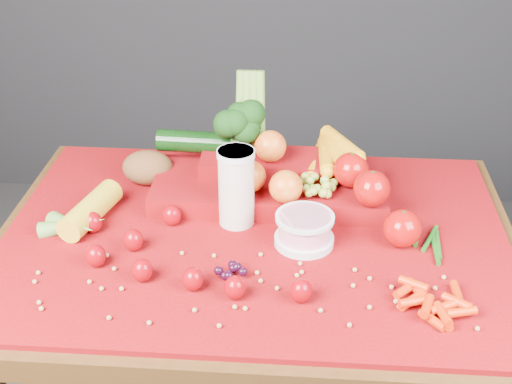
# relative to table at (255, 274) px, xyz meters

# --- Properties ---
(table) EXTENTS (1.10, 0.80, 0.75)m
(table) POSITION_rel_table_xyz_m (0.00, 0.00, 0.00)
(table) COLOR #321E0B
(table) RESTS_ON ground
(red_cloth) EXTENTS (1.05, 0.75, 0.01)m
(red_cloth) POSITION_rel_table_xyz_m (0.00, 0.00, 0.10)
(red_cloth) COLOR maroon
(red_cloth) RESTS_ON table
(milk_glass) EXTENTS (0.08, 0.08, 0.17)m
(milk_glass) POSITION_rel_table_xyz_m (-0.04, 0.04, 0.20)
(milk_glass) COLOR beige
(milk_glass) RESTS_ON red_cloth
(yogurt_bowl) EXTENTS (0.12, 0.12, 0.07)m
(yogurt_bowl) POSITION_rel_table_xyz_m (0.10, -0.03, 0.14)
(yogurt_bowl) COLOR silver
(yogurt_bowl) RESTS_ON red_cloth
(strawberry_scatter) EXTENTS (0.48, 0.28, 0.05)m
(strawberry_scatter) POSITION_rel_table_xyz_m (-0.16, -0.13, 0.13)
(strawberry_scatter) COLOR #9B0004
(strawberry_scatter) RESTS_ON red_cloth
(dark_grape_cluster) EXTENTS (0.06, 0.05, 0.03)m
(dark_grape_cluster) POSITION_rel_table_xyz_m (-0.03, -0.16, 0.12)
(dark_grape_cluster) COLOR black
(dark_grape_cluster) RESTS_ON red_cloth
(soybean_scatter) EXTENTS (0.84, 0.24, 0.01)m
(soybean_scatter) POSITION_rel_table_xyz_m (0.00, -0.20, 0.11)
(soybean_scatter) COLOR tan
(soybean_scatter) RESTS_ON red_cloth
(corn_ear) EXTENTS (0.22, 0.25, 0.06)m
(corn_ear) POSITION_rel_table_xyz_m (-0.37, -0.01, 0.13)
(corn_ear) COLOR gold
(corn_ear) RESTS_ON red_cloth
(potato) EXTENTS (0.12, 0.09, 0.08)m
(potato) POSITION_rel_table_xyz_m (-0.27, 0.20, 0.15)
(potato) COLOR brown
(potato) RESTS_ON red_cloth
(baby_carrot_pile) EXTENTS (0.18, 0.17, 0.03)m
(baby_carrot_pile) POSITION_rel_table_xyz_m (0.34, -0.22, 0.12)
(baby_carrot_pile) COLOR red
(baby_carrot_pile) RESTS_ON red_cloth
(green_bean_pile) EXTENTS (0.14, 0.12, 0.01)m
(green_bean_pile) POSITION_rel_table_xyz_m (0.36, -0.01, 0.11)
(green_bean_pile) COLOR #175413
(green_bean_pile) RESTS_ON red_cloth
(produce_mound) EXTENTS (0.59, 0.36, 0.27)m
(produce_mound) POSITION_rel_table_xyz_m (0.04, 0.15, 0.17)
(produce_mound) COLOR maroon
(produce_mound) RESTS_ON red_cloth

